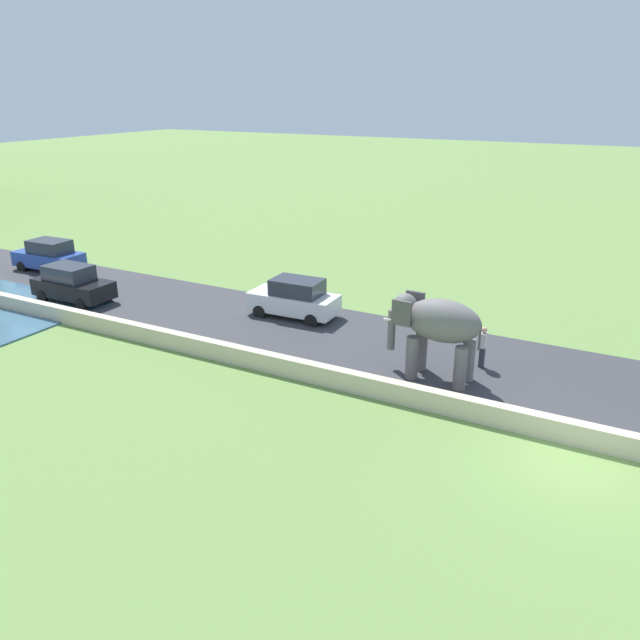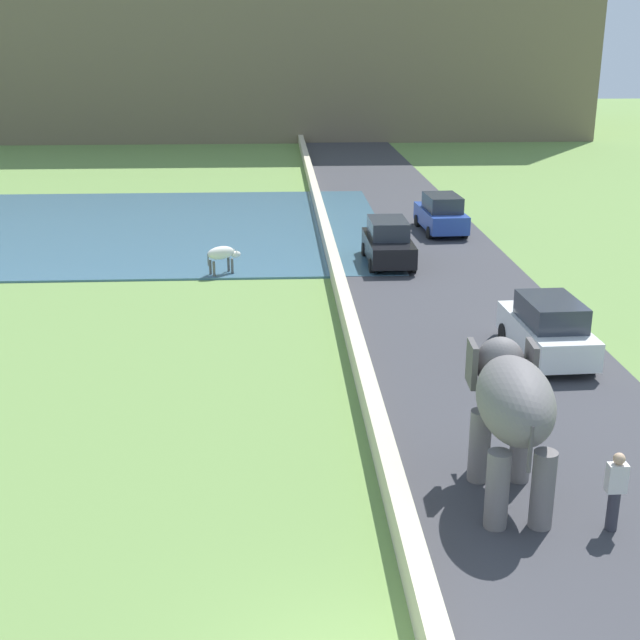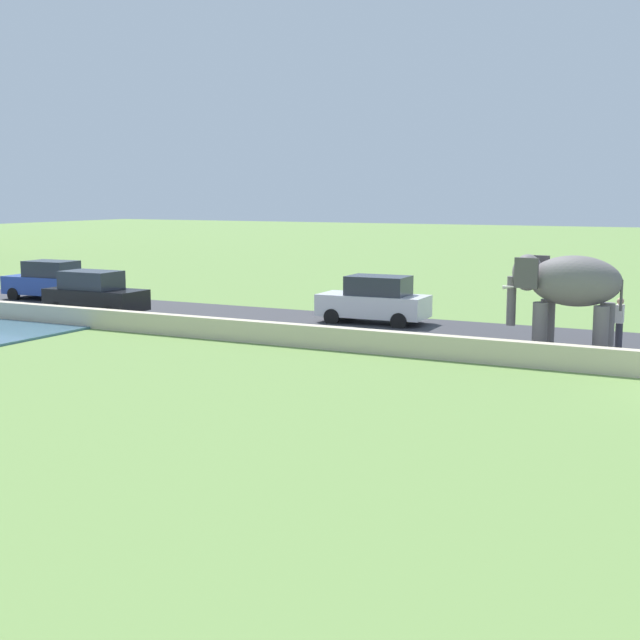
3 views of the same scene
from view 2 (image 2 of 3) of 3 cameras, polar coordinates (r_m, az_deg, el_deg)
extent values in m
cube|color=#38383D|center=(31.48, 8.12, 2.31)|extent=(7.00, 120.00, 0.06)
cube|color=beige|center=(28.98, 1.49, 1.72)|extent=(0.40, 110.00, 0.70)
ellipsoid|color=slate|center=(16.54, 12.90, -5.23)|extent=(1.52, 2.76, 1.50)
cylinder|color=slate|center=(17.84, 10.61, -8.35)|extent=(0.44, 0.44, 1.60)
cylinder|color=slate|center=(18.01, 13.26, -8.26)|extent=(0.44, 0.44, 1.60)
cylinder|color=slate|center=(16.33, 11.76, -11.14)|extent=(0.44, 0.44, 1.60)
cylinder|color=slate|center=(16.52, 14.66, -11.00)|extent=(0.44, 0.44, 1.60)
ellipsoid|color=slate|center=(17.74, 11.94, -2.83)|extent=(1.04, 0.94, 1.10)
cube|color=#504C4C|center=(17.49, 10.11, -2.90)|extent=(0.15, 0.70, 0.90)
cube|color=#504C4C|center=(17.75, 13.93, -2.85)|extent=(0.15, 0.70, 0.90)
cylinder|color=slate|center=(18.50, 11.46, -4.85)|extent=(0.28, 0.28, 1.50)
cone|color=silver|center=(18.23, 10.91, -3.65)|extent=(0.15, 0.56, 0.17)
cone|color=silver|center=(18.32, 12.26, -3.63)|extent=(0.15, 0.56, 0.17)
cylinder|color=#504C4C|center=(15.53, 13.89, -8.39)|extent=(0.08, 0.08, 0.90)
cylinder|color=#33333D|center=(16.99, 18.97, -12.03)|extent=(0.22, 0.22, 0.85)
cube|color=silver|center=(16.65, 19.22, -9.93)|extent=(0.36, 0.22, 0.56)
sphere|color=tan|center=(16.47, 19.37, -8.74)|extent=(0.22, 0.22, 0.22)
cube|color=white|center=(24.93, 14.89, -0.94)|extent=(1.85, 4.06, 0.80)
cube|color=#2D333D|center=(24.52, 15.19, 0.55)|extent=(1.53, 2.25, 0.70)
cylinder|color=black|center=(25.97, 12.19, -0.88)|extent=(0.20, 0.61, 0.60)
cylinder|color=black|center=(26.49, 15.53, -0.76)|extent=(0.20, 0.61, 0.60)
cylinder|color=black|center=(23.66, 14.01, -2.97)|extent=(0.20, 0.61, 0.60)
cylinder|color=black|center=(24.23, 17.63, -2.79)|extent=(0.20, 0.61, 0.60)
cube|color=black|center=(34.00, 4.58, 4.84)|extent=(1.72, 4.01, 0.80)
cube|color=#2D333D|center=(34.02, 4.57, 6.15)|extent=(1.46, 2.21, 0.70)
cylinder|color=black|center=(32.98, 6.26, 3.63)|extent=(0.18, 0.60, 0.60)
cylinder|color=black|center=(32.75, 3.46, 3.60)|extent=(0.18, 0.60, 0.60)
cylinder|color=black|center=(35.46, 5.58, 4.73)|extent=(0.18, 0.60, 0.60)
cylinder|color=black|center=(35.25, 2.98, 4.71)|extent=(0.18, 0.60, 0.60)
cube|color=#2D4CA8|center=(39.84, 8.07, 6.77)|extent=(1.90, 4.08, 0.80)
cube|color=#2D333D|center=(39.50, 8.19, 7.77)|extent=(1.55, 2.27, 0.70)
cylinder|color=black|center=(40.98, 6.52, 6.59)|extent=(0.21, 0.61, 0.60)
cylinder|color=black|center=(41.35, 8.72, 6.61)|extent=(0.21, 0.61, 0.60)
cylinder|color=black|center=(38.50, 7.33, 5.78)|extent=(0.21, 0.61, 0.60)
cylinder|color=black|center=(38.90, 9.66, 5.80)|extent=(0.21, 0.61, 0.60)
ellipsoid|color=silver|center=(32.50, -6.65, 4.48)|extent=(1.17, 0.93, 0.50)
cylinder|color=#595753|center=(32.94, -6.13, 3.66)|extent=(0.10, 0.10, 0.65)
cylinder|color=#595753|center=(32.67, -5.89, 3.55)|extent=(0.10, 0.10, 0.65)
cylinder|color=#595753|center=(32.61, -7.34, 3.46)|extent=(0.10, 0.10, 0.65)
cylinder|color=#595753|center=(32.34, -7.10, 3.34)|extent=(0.10, 0.10, 0.65)
ellipsoid|color=silver|center=(32.81, -5.65, 4.38)|extent=(0.47, 0.41, 0.26)
cone|color=beige|center=(32.84, -5.73, 4.70)|extent=(0.04, 0.04, 0.12)
cone|color=beige|center=(32.69, -5.59, 4.64)|extent=(0.04, 0.04, 0.12)
cylinder|color=#595753|center=(32.32, -7.49, 4.00)|extent=(0.04, 0.04, 0.45)
camera|label=1|loc=(17.50, -64.93, 11.21)|focal=34.96mm
camera|label=3|loc=(23.97, -67.10, -2.68)|focal=48.90mm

